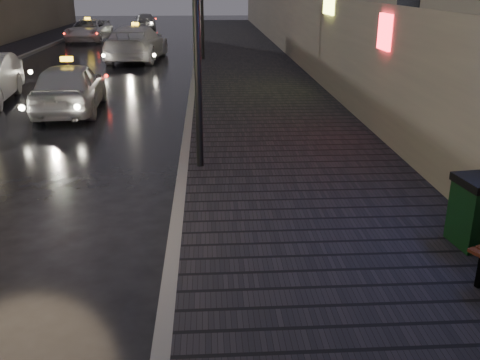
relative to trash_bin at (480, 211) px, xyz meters
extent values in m
cube|color=black|center=(-1.90, 18.73, -0.59)|extent=(4.60, 58.00, 0.15)
cube|color=slate|center=(-4.30, 18.73, -0.59)|extent=(0.20, 58.00, 0.15)
cube|color=slate|center=(-13.20, 18.73, -0.59)|extent=(0.20, 58.00, 0.15)
cylinder|color=black|center=(-3.95, 3.73, 1.99)|extent=(0.14, 0.14, 5.00)
cylinder|color=black|center=(-3.95, 19.73, 1.99)|extent=(0.14, 0.14, 5.00)
cube|color=black|center=(0.00, 0.00, -0.06)|extent=(0.69, 0.69, 0.89)
imported|color=silver|center=(-7.86, 9.45, 0.08)|extent=(2.02, 4.47, 1.49)
imported|color=white|center=(-7.22, 20.59, 0.18)|extent=(2.90, 5.98, 1.68)
imported|color=silver|center=(-11.45, 29.97, 0.02)|extent=(2.53, 5.04, 1.37)
imported|color=#9C9BA3|center=(-8.73, 39.18, 0.00)|extent=(2.06, 4.07, 1.33)
camera|label=1|loc=(-3.77, -6.64, 3.02)|focal=40.00mm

